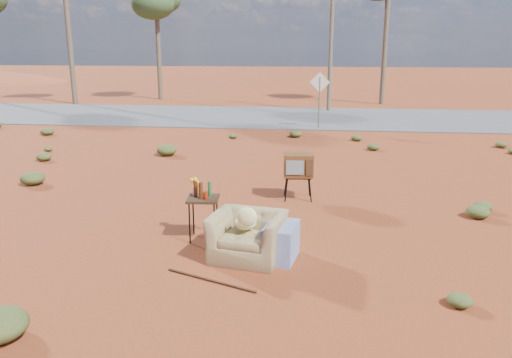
# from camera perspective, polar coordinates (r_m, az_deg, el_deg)

# --- Properties ---
(ground) EXTENTS (140.00, 140.00, 0.00)m
(ground) POSITION_cam_1_polar(r_m,az_deg,el_deg) (8.38, -3.16, -7.30)
(ground) COLOR maroon
(ground) RESTS_ON ground
(highway) EXTENTS (140.00, 7.00, 0.04)m
(highway) POSITION_cam_1_polar(r_m,az_deg,el_deg) (22.89, 3.34, 7.09)
(highway) COLOR #565659
(highway) RESTS_ON ground
(armchair) EXTENTS (1.38, 0.87, 0.94)m
(armchair) POSITION_cam_1_polar(r_m,az_deg,el_deg) (7.65, -0.26, -5.96)
(armchair) COLOR #927C4F
(armchair) RESTS_ON ground
(tv_unit) EXTENTS (0.66, 0.55, 0.99)m
(tv_unit) POSITION_cam_1_polar(r_m,az_deg,el_deg) (10.53, 4.85, 1.53)
(tv_unit) COLOR black
(tv_unit) RESTS_ON ground
(side_table) EXTENTS (0.56, 0.56, 1.03)m
(side_table) POSITION_cam_1_polar(r_m,az_deg,el_deg) (8.36, -6.29, -1.88)
(side_table) COLOR #332212
(side_table) RESTS_ON ground
(rusty_bar) EXTENTS (1.36, 0.58, 0.04)m
(rusty_bar) POSITION_cam_1_polar(r_m,az_deg,el_deg) (7.11, -5.21, -11.45)
(rusty_bar) COLOR #462612
(rusty_bar) RESTS_ON ground
(road_sign) EXTENTS (0.78, 0.06, 2.19)m
(road_sign) POSITION_cam_1_polar(r_m,az_deg,el_deg) (19.70, 7.28, 10.05)
(road_sign) COLOR brown
(road_sign) RESTS_ON ground
(eucalyptus_near_left) EXTENTS (3.20, 3.20, 6.60)m
(eucalyptus_near_left) POSITION_cam_1_polar(r_m,az_deg,el_deg) (31.16, -11.33, 18.96)
(eucalyptus_near_left) COLOR brown
(eucalyptus_near_left) RESTS_ON ground
(utility_pole_center) EXTENTS (1.40, 0.20, 8.00)m
(utility_pole_center) POSITION_cam_1_polar(r_m,az_deg,el_deg) (25.16, 8.63, 17.10)
(utility_pole_center) COLOR brown
(utility_pole_center) RESTS_ON ground
(scrub_patch) EXTENTS (17.49, 8.07, 0.33)m
(scrub_patch) POSITION_cam_1_polar(r_m,az_deg,el_deg) (12.61, -3.42, 1.06)
(scrub_patch) COLOR #4B5726
(scrub_patch) RESTS_ON ground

